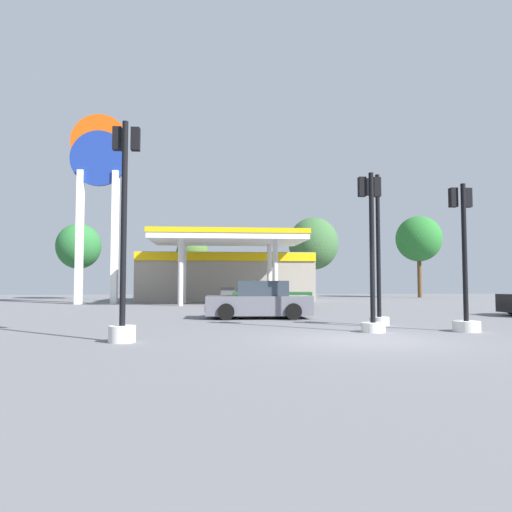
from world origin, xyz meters
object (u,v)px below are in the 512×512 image
at_px(station_pole_sign, 98,183).
at_px(traffic_signal_1, 124,258).
at_px(traffic_signal_2, 377,272).
at_px(car_0, 273,296).
at_px(tree_1, 192,253).
at_px(tree_2, 313,244).
at_px(tree_3, 419,239).
at_px(traffic_signal_3, 465,281).
at_px(traffic_signal_0, 372,268).
at_px(car_1, 259,301).
at_px(tree_0, 79,246).

xyz_separation_m(station_pole_sign, traffic_signal_1, (5.56, -20.22, -6.04)).
bearing_deg(traffic_signal_2, car_0, 102.85).
height_order(tree_1, tree_2, tree_2).
distance_m(station_pole_sign, tree_1, 13.22).
distance_m(tree_1, tree_3, 21.40).
bearing_deg(tree_3, tree_1, 179.23).
bearing_deg(station_pole_sign, traffic_signal_3, -51.16).
bearing_deg(traffic_signal_3, traffic_signal_0, 178.02).
bearing_deg(station_pole_sign, tree_3, 22.01).
bearing_deg(tree_1, traffic_signal_1, -90.34).
bearing_deg(car_0, traffic_signal_3, -71.25).
bearing_deg(car_0, station_pole_sign, 149.15).
bearing_deg(tree_2, car_1, -107.01).
height_order(tree_0, tree_3, tree_3).
distance_m(traffic_signal_0, tree_3, 33.23).
height_order(traffic_signal_3, tree_2, tree_2).
distance_m(car_1, tree_3, 30.21).
xyz_separation_m(traffic_signal_3, tree_1, (-9.27, 29.89, 2.66)).
xyz_separation_m(traffic_signal_2, tree_2, (3.85, 27.92, 3.31)).
xyz_separation_m(car_1, tree_3, (17.58, 24.08, 4.87)).
distance_m(traffic_signal_3, tree_2, 30.35).
distance_m(traffic_signal_0, traffic_signal_3, 2.77).
relative_size(traffic_signal_3, tree_0, 0.67).
xyz_separation_m(car_0, tree_3, (16.20, 17.46, 4.86)).
relative_size(traffic_signal_0, tree_2, 0.61).
relative_size(car_1, traffic_signal_0, 0.91).
xyz_separation_m(traffic_signal_2, tree_0, (-17.08, 26.16, 2.77)).
bearing_deg(tree_1, station_pole_sign, -117.06).
relative_size(car_0, tree_0, 0.69).
bearing_deg(traffic_signal_1, tree_3, 55.36).
relative_size(traffic_signal_3, tree_3, 0.56).
distance_m(car_1, tree_0, 26.73).
height_order(traffic_signal_1, tree_2, tree_2).
distance_m(traffic_signal_1, traffic_signal_3, 9.60).
xyz_separation_m(traffic_signal_0, tree_0, (-16.18, 28.21, 2.69)).
height_order(car_1, traffic_signal_1, traffic_signal_1).
xyz_separation_m(car_0, traffic_signal_1, (-5.33, -13.72, 1.32)).
distance_m(car_0, tree_2, 19.45).
xyz_separation_m(traffic_signal_0, tree_3, (14.82, 29.50, 3.71)).
bearing_deg(traffic_signal_1, traffic_signal_2, 26.06).
xyz_separation_m(traffic_signal_3, tree_3, (12.08, 29.60, 4.09)).
bearing_deg(car_0, traffic_signal_0, -83.48).
bearing_deg(car_1, tree_2, 72.99).
bearing_deg(traffic_signal_3, traffic_signal_1, -170.52).
xyz_separation_m(traffic_signal_2, tree_1, (-7.43, 27.74, 2.35)).
xyz_separation_m(traffic_signal_0, traffic_signal_3, (2.74, -0.10, -0.38)).
xyz_separation_m(car_1, traffic_signal_0, (2.75, -5.42, 1.16)).
relative_size(traffic_signal_2, tree_2, 0.67).
distance_m(traffic_signal_2, tree_0, 31.37).
distance_m(car_1, tree_2, 26.05).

